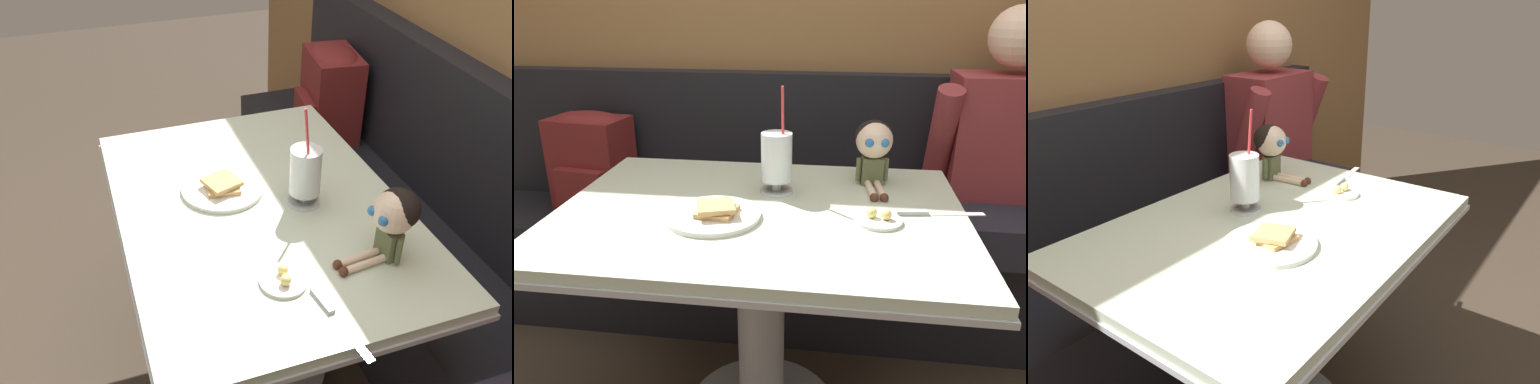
# 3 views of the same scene
# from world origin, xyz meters

# --- Properties ---
(ground_plane) EXTENTS (8.00, 8.00, 0.00)m
(ground_plane) POSITION_xyz_m (0.00, 0.00, 0.00)
(ground_plane) COLOR #382D23
(booth_bench) EXTENTS (2.60, 0.48, 1.00)m
(booth_bench) POSITION_xyz_m (0.00, 0.81, 0.33)
(booth_bench) COLOR black
(booth_bench) RESTS_ON ground
(diner_table) EXTENTS (1.11, 0.81, 0.74)m
(diner_table) POSITION_xyz_m (0.00, 0.18, 0.54)
(diner_table) COLOR beige
(diner_table) RESTS_ON ground
(toast_plate) EXTENTS (0.25, 0.25, 0.04)m
(toast_plate) POSITION_xyz_m (-0.11, 0.10, 0.75)
(toast_plate) COLOR white
(toast_plate) RESTS_ON diner_table
(milkshake_glass) EXTENTS (0.10, 0.10, 0.32)m
(milkshake_glass) POSITION_xyz_m (0.03, 0.30, 0.84)
(milkshake_glass) COLOR silver
(milkshake_glass) RESTS_ON diner_table
(butter_saucer) EXTENTS (0.12, 0.12, 0.04)m
(butter_saucer) POSITION_xyz_m (0.31, 0.13, 0.75)
(butter_saucer) COLOR white
(butter_saucer) RESTS_ON diner_table
(butter_knife) EXTENTS (0.24, 0.05, 0.01)m
(butter_knife) POSITION_xyz_m (0.44, 0.20, 0.74)
(butter_knife) COLOR silver
(butter_knife) RESTS_ON diner_table
(seated_doll) EXTENTS (0.12, 0.22, 0.20)m
(seated_doll) POSITION_xyz_m (0.31, 0.42, 0.87)
(seated_doll) COLOR #5B6642
(seated_doll) RESTS_ON diner_table
(backpack) EXTENTS (0.33, 0.28, 0.41)m
(backpack) POSITION_xyz_m (-0.80, 0.78, 0.66)
(backpack) COLOR maroon
(backpack) RESTS_ON booth_bench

